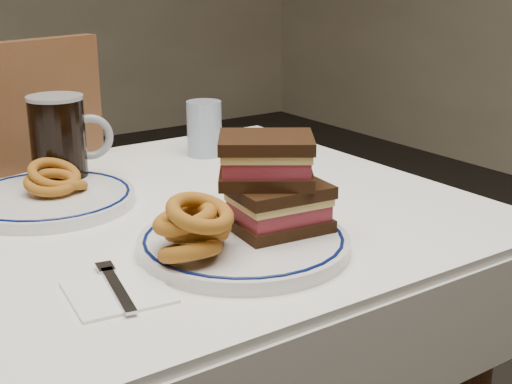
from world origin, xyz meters
TOP-DOWN VIEW (x-y plane):
  - dining_table at (0.00, 0.00)m, footprint 1.27×0.87m
  - main_plate at (0.15, -0.22)m, footprint 0.30×0.30m
  - reuben_sandwich at (0.21, -0.21)m, footprint 0.17×0.16m
  - onion_rings_main at (0.07, -0.23)m, footprint 0.12×0.13m
  - ketchup_ramekin at (0.15, -0.12)m, footprint 0.05×0.05m
  - beer_mug at (0.06, 0.22)m, footprint 0.15×0.10m
  - water_glass at (0.38, 0.26)m, footprint 0.07×0.07m
  - far_plate at (-0.00, 0.13)m, footprint 0.29×0.29m
  - onion_rings_far at (0.01, 0.13)m, footprint 0.11×0.10m
  - napkin_fork at (-0.05, -0.24)m, footprint 0.13×0.16m

SIDE VIEW (x-z plane):
  - dining_table at x=0.00m, z-range 0.27..1.02m
  - napkin_fork at x=-0.05m, z-range 0.75..0.76m
  - far_plate at x=0.00m, z-range 0.75..0.77m
  - main_plate at x=0.15m, z-range 0.75..0.77m
  - ketchup_ramekin at x=0.15m, z-range 0.77..0.80m
  - onion_rings_far at x=0.01m, z-range 0.75..0.83m
  - water_glass at x=0.38m, z-range 0.75..0.86m
  - onion_rings_main at x=0.07m, z-range 0.76..0.86m
  - beer_mug at x=0.06m, z-range 0.75..0.92m
  - reuben_sandwich at x=0.21m, z-range 0.77..0.91m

